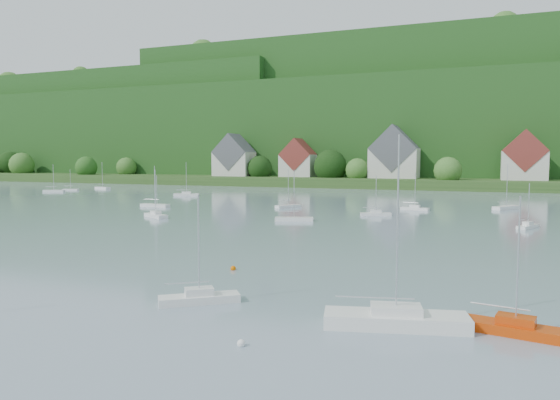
% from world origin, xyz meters
% --- Properties ---
extents(far_shore_strip, '(600.00, 60.00, 3.00)m').
position_xyz_m(far_shore_strip, '(0.00, 200.00, 1.50)').
color(far_shore_strip, '#294A1B').
rests_on(far_shore_strip, ground).
extents(forested_ridge, '(620.00, 181.22, 69.89)m').
position_xyz_m(forested_ridge, '(0.39, 268.57, 22.89)').
color(forested_ridge, '#174415').
rests_on(forested_ridge, ground).
extents(village_building_0, '(14.00, 10.40, 16.00)m').
position_xyz_m(village_building_0, '(-55.00, 187.00, 9.51)').
color(village_building_0, silver).
rests_on(village_building_0, far_shore_strip).
extents(village_building_1, '(12.00, 9.36, 14.00)m').
position_xyz_m(village_building_1, '(-30.00, 189.00, 8.75)').
color(village_building_1, silver).
rests_on(village_building_1, far_shore_strip).
extents(village_building_2, '(16.00, 11.44, 18.00)m').
position_xyz_m(village_building_2, '(5.00, 188.00, 10.27)').
color(village_building_2, silver).
rests_on(village_building_2, far_shore_strip).
extents(village_building_3, '(13.00, 10.40, 15.50)m').
position_xyz_m(village_building_3, '(45.00, 186.00, 9.43)').
color(village_building_3, silver).
rests_on(village_building_3, far_shore_strip).
extents(near_sailboat_3, '(5.25, 4.48, 7.32)m').
position_xyz_m(near_sailboat_3, '(15.99, 38.02, 0.41)').
color(near_sailboat_3, white).
rests_on(near_sailboat_3, ground).
extents(near_sailboat_4, '(8.57, 4.19, 11.15)m').
position_xyz_m(near_sailboat_4, '(29.24, 37.64, 0.53)').
color(near_sailboat_4, white).
rests_on(near_sailboat_4, ground).
extents(near_sailboat_5, '(5.95, 2.68, 7.75)m').
position_xyz_m(near_sailboat_5, '(35.65, 38.82, 0.43)').
color(near_sailboat_5, '#C63907').
rests_on(near_sailboat_5, ground).
extents(mooring_buoy_1, '(0.45, 0.45, 0.45)m').
position_xyz_m(mooring_buoy_1, '(22.18, 31.65, 0.00)').
color(mooring_buoy_1, white).
rests_on(mooring_buoy_1, ground).
extents(mooring_buoy_2, '(0.49, 0.49, 0.49)m').
position_xyz_m(mooring_buoy_2, '(13.44, 48.30, 0.00)').
color(mooring_buoy_2, '#E36300').
rests_on(mooring_buoy_2, ground).
extents(far_sailboat_cluster, '(194.25, 70.82, 8.71)m').
position_xyz_m(far_sailboat_cluster, '(8.29, 114.91, 0.37)').
color(far_sailboat_cluster, white).
rests_on(far_sailboat_cluster, ground).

